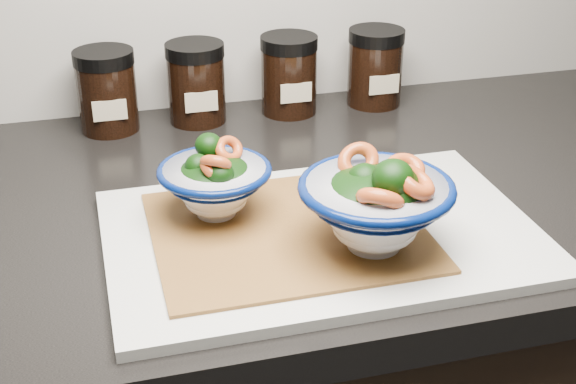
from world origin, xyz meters
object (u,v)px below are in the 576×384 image
object	(u,v)px
cutting_board	(321,235)
bowl_right	(378,204)
spice_jar_c	(289,75)
spice_jar_b	(196,83)
bowl_left	(215,182)
spice_jar_a	(107,91)
spice_jar_d	(375,67)

from	to	relation	value
cutting_board	bowl_right	size ratio (longest dim) A/B	2.90
spice_jar_c	bowl_right	bearing A→B (deg)	-93.09
spice_jar_c	spice_jar_b	bearing A→B (deg)	180.00
bowl_left	spice_jar_c	distance (m)	0.35
cutting_board	spice_jar_a	distance (m)	0.42
bowl_left	spice_jar_c	xyz separation A→B (m)	(0.16, 0.31, 0.00)
spice_jar_a	spice_jar_b	distance (m)	0.12
spice_jar_c	cutting_board	bearing A→B (deg)	-99.82
bowl_right	spice_jar_a	size ratio (longest dim) A/B	1.37
bowl_left	bowl_right	xyz separation A→B (m)	(0.14, -0.11, 0.01)
bowl_right	spice_jar_d	xyz separation A→B (m)	(0.15, 0.42, -0.01)
bowl_right	bowl_left	bearing A→B (deg)	142.52
spice_jar_d	cutting_board	bearing A→B (deg)	-118.15
spice_jar_b	spice_jar_c	xyz separation A→B (m)	(0.13, 0.00, 0.00)
bowl_right	spice_jar_a	distance (m)	0.48
bowl_left	spice_jar_b	bearing A→B (deg)	84.36
cutting_board	spice_jar_a	xyz separation A→B (m)	(-0.19, 0.36, 0.05)
spice_jar_a	spice_jar_c	xyz separation A→B (m)	(0.26, 0.00, 0.00)
cutting_board	spice_jar_d	distance (m)	0.42
bowl_right	spice_jar_c	distance (m)	0.42
bowl_right	spice_jar_a	xyz separation A→B (m)	(-0.23, 0.42, -0.01)
bowl_right	spice_jar_a	world-z (taller)	bowl_right
bowl_left	spice_jar_c	world-z (taller)	spice_jar_c
bowl_right	spice_jar_d	size ratio (longest dim) A/B	1.37
spice_jar_a	spice_jar_c	size ratio (longest dim) A/B	1.00
spice_jar_a	spice_jar_d	size ratio (longest dim) A/B	1.00
spice_jar_a	bowl_left	bearing A→B (deg)	-73.20
cutting_board	spice_jar_b	xyz separation A→B (m)	(-0.07, 0.36, 0.05)
spice_jar_d	bowl_left	bearing A→B (deg)	-134.02
spice_jar_b	spice_jar_a	bearing A→B (deg)	180.00
cutting_board	spice_jar_d	bearing A→B (deg)	61.85
cutting_board	spice_jar_c	bearing A→B (deg)	80.18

